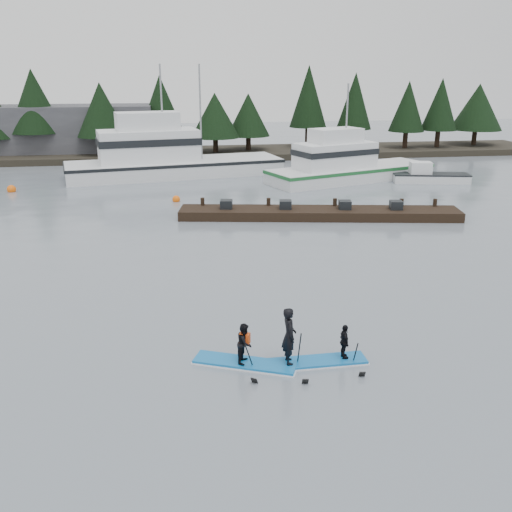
{
  "coord_description": "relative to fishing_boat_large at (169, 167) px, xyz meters",
  "views": [
    {
      "loc": [
        -3.28,
        -15.97,
        8.4
      ],
      "look_at": [
        0.0,
        6.0,
        1.1
      ],
      "focal_mm": 40.0,
      "sensor_mm": 36.0,
      "label": 1
    }
  ],
  "objects": [
    {
      "name": "paddleboard_solo",
      "position": [
        2.11,
        -32.32,
        -0.3
      ],
      "size": [
        3.13,
        1.89,
        1.82
      ],
      "rotation": [
        0.0,
        0.0,
        -0.4
      ],
      "color": "#1267AC",
      "rests_on": "ground"
    },
    {
      "name": "far_shore",
      "position": [
        3.48,
        10.63,
        -0.45
      ],
      "size": [
        70.0,
        8.0,
        0.6
      ],
      "primitive_type": "cube",
      "color": "#2D281E",
      "rests_on": "ground"
    },
    {
      "name": "treeline",
      "position": [
        3.48,
        10.63,
        -0.75
      ],
      "size": [
        60.0,
        4.0,
        8.0
      ],
      "primitive_type": null,
      "color": "black",
      "rests_on": "ground"
    },
    {
      "name": "waterfront_building",
      "position": [
        -10.52,
        12.63,
        1.75
      ],
      "size": [
        18.0,
        6.0,
        5.0
      ],
      "primitive_type": "cube",
      "color": "#4C4C51",
      "rests_on": "ground"
    },
    {
      "name": "fishing_boat_large",
      "position": [
        0.0,
        0.0,
        0.0
      ],
      "size": [
        17.98,
        7.87,
        9.85
      ],
      "rotation": [
        0.0,
        0.0,
        0.18
      ],
      "color": "silver",
      "rests_on": "ground"
    },
    {
      "name": "floating_dock",
      "position": [
        8.74,
        -15.43,
        -0.47
      ],
      "size": [
        16.61,
        4.94,
        0.55
      ],
      "primitive_type": "cube",
      "rotation": [
        0.0,
        0.0,
        -0.17
      ],
      "color": "black",
      "rests_on": "ground"
    },
    {
      "name": "skiff",
      "position": [
        20.17,
        -5.8,
        -0.41
      ],
      "size": [
        5.97,
        2.87,
        0.67
      ],
      "primitive_type": "cube",
      "rotation": [
        0.0,
        0.0,
        -0.21
      ],
      "color": "silver",
      "rests_on": "ground"
    },
    {
      "name": "fishing_boat_medium",
      "position": [
        13.92,
        -4.12,
        -0.17
      ],
      "size": [
        14.22,
        8.34,
        8.26
      ],
      "rotation": [
        0.0,
        0.0,
        0.35
      ],
      "color": "silver",
      "rests_on": "ground"
    },
    {
      "name": "buoy_b",
      "position": [
        0.43,
        -9.72,
        -0.75
      ],
      "size": [
        0.51,
        0.51,
        0.51
      ],
      "primitive_type": "sphere",
      "color": "#FD620C",
      "rests_on": "ground"
    },
    {
      "name": "ground",
      "position": [
        3.48,
        -31.37,
        -0.75
      ],
      "size": [
        160.0,
        160.0,
        0.0
      ],
      "primitive_type": "plane",
      "color": "slate",
      "rests_on": "ground"
    },
    {
      "name": "buoy_a",
      "position": [
        -11.24,
        -4.8,
        -0.75
      ],
      "size": [
        0.63,
        0.63,
        0.63
      ],
      "primitive_type": "sphere",
      "color": "#FD620C",
      "rests_on": "ground"
    },
    {
      "name": "paddleboard_duo",
      "position": [
        3.96,
        -32.54,
        -0.09
      ],
      "size": [
        3.14,
        1.11,
        2.39
      ],
      "rotation": [
        0.0,
        0.0,
        0.02
      ],
      "color": "#1264A9",
      "rests_on": "ground"
    }
  ]
}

